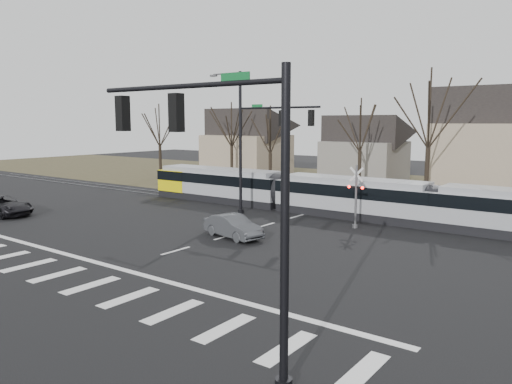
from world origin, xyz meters
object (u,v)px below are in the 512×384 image
Objects in this scene: tram at (351,196)px; suv at (1,206)px; sedan at (233,226)px; rail_crossing_signal at (356,198)px.

tram is 24.92m from suv.
tram reaches higher than suv.
sedan is at bearing -85.57° from suv.
tram is 10.26m from sedan.
rail_crossing_signal is at bearing -21.32° from sedan.
sedan is 0.80× the size of suv.
rail_crossing_signal reaches higher than suv.
suv is (-20.29, -14.45, -0.81)m from tram.
tram is 8.60× the size of sedan.
sedan is 1.06× the size of rail_crossing_signal.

